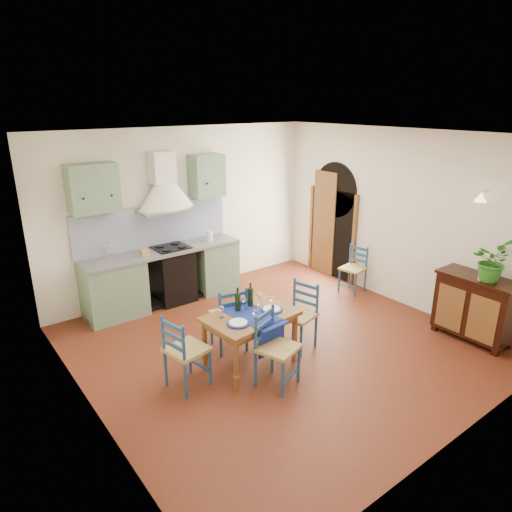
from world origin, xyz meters
The scene contains 13 objects.
floor centered at (0.00, 0.00, 0.00)m, with size 5.00×5.00×0.00m, color #4B2210.
back_wall centered at (-0.47, 2.29, 1.05)m, with size 5.00×0.96×2.80m.
right_wall centered at (2.50, 0.28, 1.34)m, with size 0.26×5.00×2.80m.
left_wall centered at (-2.50, 0.00, 1.40)m, with size 0.04×5.00×2.80m, color white.
ceiling centered at (0.00, 0.00, 2.80)m, with size 5.00×5.00×0.01m, color silver.
dining_table centered at (-0.60, -0.19, 0.62)m, with size 1.16×0.89×1.02m.
chair_near centered at (-0.62, -0.68, 0.47)m, with size 0.55×0.55×0.92m.
chair_far centered at (-0.60, 0.30, 0.47)m, with size 0.51×0.51×0.92m.
chair_left centered at (-1.49, -0.11, 0.47)m, with size 0.50×0.50×0.91m.
chair_right centered at (0.18, -0.21, 0.47)m, with size 0.52×0.52×0.91m.
chair_spare centered at (2.23, 0.62, 0.42)m, with size 0.44×0.44×0.81m.
sideboard centered at (2.26, -1.52, 0.51)m, with size 0.50×1.05×0.94m.
potted_plant centered at (2.22, -1.64, 1.21)m, with size 0.50×0.43×0.55m, color #266A1E.
Camera 1 is at (-3.61, -4.24, 3.20)m, focal length 32.00 mm.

